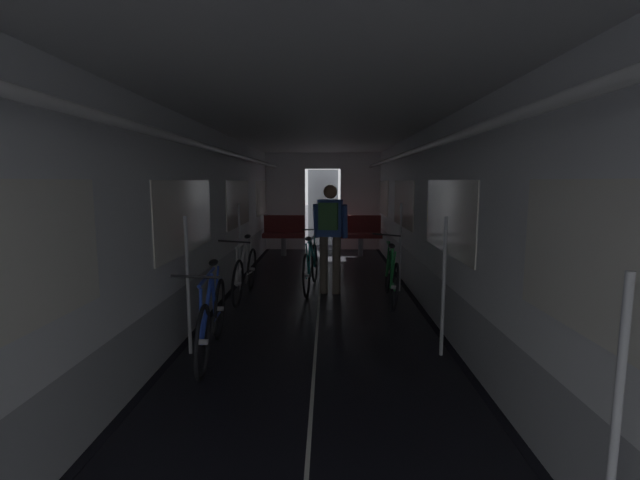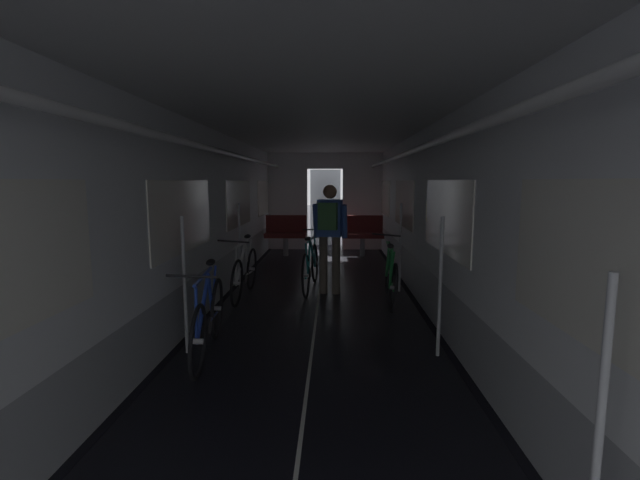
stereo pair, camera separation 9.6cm
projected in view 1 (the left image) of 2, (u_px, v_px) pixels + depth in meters
The scene contains 8 objects.
train_car_shell at pixel (318, 184), 5.70m from camera, with size 3.14×12.34×2.57m.
bench_seat_far_left at pixel (284, 231), 10.30m from camera, with size 0.98×0.51×0.95m.
bench_seat_far_right at pixel (360, 232), 10.27m from camera, with size 0.98×0.51×0.95m.
bicycle_green at pixel (391, 276), 6.33m from camera, with size 0.44×1.69×0.95m.
bicycle_white at pixel (245, 272), 6.57m from camera, with size 0.44×1.69×0.94m.
bicycle_blue at pixel (212, 318), 4.36m from camera, with size 0.44×1.69×0.94m.
person_cyclist_aisle at pixel (330, 229), 6.70m from camera, with size 0.56×0.43×1.69m.
bicycle_teal_in_aisle at pixel (311, 266), 7.06m from camera, with size 0.44×1.69×0.94m.
Camera 1 is at (0.12, -2.15, 1.74)m, focal length 24.63 mm.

